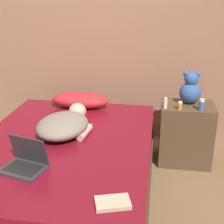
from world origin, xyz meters
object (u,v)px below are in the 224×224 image
at_px(bottle_amber, 180,106).
at_px(book, 113,203).
at_px(teddy_bear, 190,89).
at_px(bottle_blue, 202,105).
at_px(person_lying, 65,124).
at_px(laptop, 25,162).
at_px(bottle_white, 165,103).
at_px(pillow, 80,100).

xyz_separation_m(bottle_amber, book, (-0.42, -1.27, -0.15)).
bearing_deg(teddy_bear, bottle_blue, -64.58).
xyz_separation_m(person_lying, laptop, (-0.10, -0.59, -0.03)).
xyz_separation_m(person_lying, bottle_white, (0.84, 0.41, 0.09)).
distance_m(pillow, laptop, 1.21).
bearing_deg(pillow, teddy_bear, -1.91).
bearing_deg(bottle_amber, bottle_blue, 1.56).
xyz_separation_m(teddy_bear, bottle_white, (-0.23, -0.18, -0.09)).
distance_m(person_lying, bottle_white, 0.93).
distance_m(person_lying, book, 1.04).
bearing_deg(bottle_blue, teddy_bear, 115.42).
distance_m(teddy_bear, book, 1.58).
bearing_deg(bottle_amber, bottle_white, 172.25).
distance_m(laptop, teddy_bear, 1.67).
bearing_deg(bottle_amber, teddy_bear, 62.86).
bearing_deg(bottle_white, bottle_amber, -7.75).
bearing_deg(laptop, person_lying, 94.45).
relative_size(teddy_bear, book, 1.38).
height_order(person_lying, bottle_white, bottle_white).
relative_size(bottle_blue, bottle_amber, 1.41).
bearing_deg(book, bottle_blue, 64.33).
xyz_separation_m(teddy_bear, bottle_amber, (-0.10, -0.19, -0.10)).
height_order(bottle_blue, bottle_white, bottle_blue).
distance_m(pillow, book, 1.61).
distance_m(teddy_bear, bottle_blue, 0.23).
xyz_separation_m(pillow, bottle_blue, (1.18, -0.23, 0.09)).
relative_size(pillow, bottle_blue, 5.51).
xyz_separation_m(pillow, person_lying, (0.03, -0.62, 0.00)).
distance_m(teddy_bear, bottle_amber, 0.24).
relative_size(bottle_amber, bottle_white, 0.76).
relative_size(pillow, book, 2.61).
relative_size(bottle_amber, book, 0.33).
distance_m(person_lying, teddy_bear, 1.23).
relative_size(person_lying, bottle_amber, 9.14).
bearing_deg(person_lying, bottle_blue, 25.40).
height_order(person_lying, bottle_blue, bottle_blue).
relative_size(pillow, bottle_white, 5.92).
bearing_deg(laptop, book, -10.40).
xyz_separation_m(laptop, bottle_white, (0.94, 1.00, 0.12)).
height_order(pillow, bottle_blue, bottle_blue).
xyz_separation_m(pillow, teddy_bear, (1.09, -0.04, 0.18)).
xyz_separation_m(pillow, bottle_amber, (0.99, -0.23, 0.08)).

